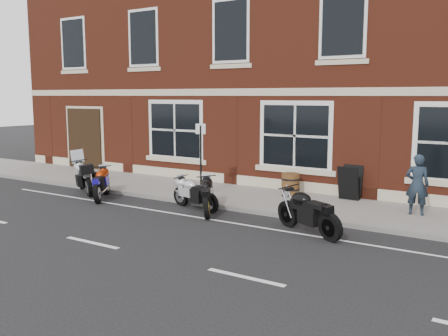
{
  "coord_description": "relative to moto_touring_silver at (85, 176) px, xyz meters",
  "views": [
    {
      "loc": [
        8.37,
        -10.55,
        3.29
      ],
      "look_at": [
        0.58,
        1.6,
        1.18
      ],
      "focal_mm": 40.0,
      "sensor_mm": 36.0,
      "label": 1
    }
  ],
  "objects": [
    {
      "name": "ground",
      "position": [
        4.68,
        -1.02,
        -0.58
      ],
      "size": [
        80.0,
        80.0,
        0.0
      ],
      "primitive_type": "plane",
      "color": "black",
      "rests_on": "ground"
    },
    {
      "name": "barrel_planter",
      "position": [
        6.31,
        2.93,
        -0.11
      ],
      "size": [
        0.61,
        0.61,
        0.68
      ],
      "color": "#492D13",
      "rests_on": "sidewalk"
    },
    {
      "name": "a_board_sign",
      "position": [
        8.18,
        3.18,
        0.07
      ],
      "size": [
        0.64,
        0.44,
        1.05
      ],
      "primitive_type": null,
      "rotation": [
        0.0,
        0.0,
        -0.03
      ],
      "color": "black",
      "rests_on": "sidewalk"
    },
    {
      "name": "moto_sport_silver",
      "position": [
        4.64,
        -0.01,
        -0.09
      ],
      "size": [
        1.86,
        0.55,
        0.85
      ],
      "rotation": [
        0.0,
        0.0,
        1.34
      ],
      "color": "black",
      "rests_on": "ground"
    },
    {
      "name": "kerb",
      "position": [
        4.68,
        0.4,
        -0.52
      ],
      "size": [
        30.0,
        0.16,
        0.12
      ],
      "primitive_type": "cube",
      "color": "slate",
      "rests_on": "ground"
    },
    {
      "name": "pedestrian_left",
      "position": [
        10.33,
        2.21,
        0.36
      ],
      "size": [
        0.65,
        0.48,
        1.64
      ],
      "primitive_type": "imported",
      "rotation": [
        0.0,
        0.0,
        3.31
      ],
      "color": "#1C2732",
      "rests_on": "sidewalk"
    },
    {
      "name": "moto_touring_silver",
      "position": [
        0.0,
        0.0,
        0.0
      ],
      "size": [
        1.9,
        1.24,
        1.41
      ],
      "rotation": [
        0.0,
        0.0,
        1.02
      ],
      "color": "black",
      "rests_on": "ground"
    },
    {
      "name": "parking_sign",
      "position": [
        4.0,
        1.18,
        0.87
      ],
      "size": [
        0.32,
        0.12,
        2.29
      ],
      "rotation": [
        0.0,
        0.0,
        0.31
      ],
      "color": "black",
      "rests_on": "sidewalk"
    },
    {
      "name": "pub_building",
      "position": [
        4.68,
        9.48,
        5.42
      ],
      "size": [
        24.0,
        12.0,
        12.0
      ],
      "primitive_type": "cube",
      "color": "maroon",
      "rests_on": "ground"
    },
    {
      "name": "sidewalk",
      "position": [
        4.68,
        1.98,
        -0.52
      ],
      "size": [
        30.0,
        3.0,
        0.12
      ],
      "primitive_type": "cube",
      "color": "slate",
      "rests_on": "ground"
    },
    {
      "name": "moto_sport_red",
      "position": [
        1.27,
        -0.41,
        -0.06
      ],
      "size": [
        1.26,
        1.71,
        0.9
      ],
      "rotation": [
        0.0,
        0.0,
        0.62
      ],
      "color": "black",
      "rests_on": "ground"
    },
    {
      "name": "moto_naked_black",
      "position": [
        8.45,
        -0.65,
        -0.01
      ],
      "size": [
        2.03,
        1.09,
        0.99
      ],
      "rotation": [
        0.0,
        0.0,
        1.12
      ],
      "color": "black",
      "rests_on": "ground"
    },
    {
      "name": "moto_sport_black",
      "position": [
        5.25,
        -0.2,
        -0.06
      ],
      "size": [
        1.16,
        1.75,
        0.89
      ],
      "rotation": [
        0.0,
        0.0,
        0.56
      ],
      "color": "black",
      "rests_on": "ground"
    }
  ]
}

